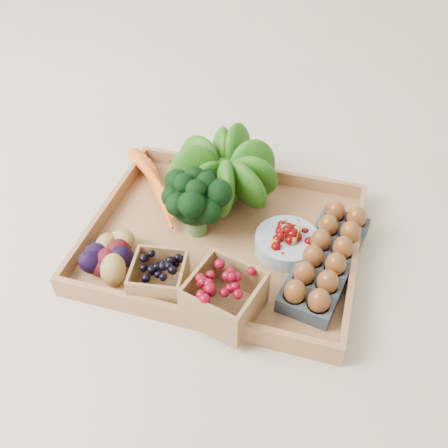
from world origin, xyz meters
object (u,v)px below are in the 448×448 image
(cherry_bowl, at_px, (287,243))
(egg_carton, at_px, (326,262))
(tray, at_px, (224,242))
(broccoli, at_px, (197,212))

(cherry_bowl, bearing_deg, egg_carton, -19.31)
(tray, distance_m, egg_carton, 0.22)
(tray, distance_m, broccoli, 0.09)
(broccoli, height_order, cherry_bowl, broccoli)
(tray, relative_size, cherry_bowl, 4.14)
(broccoli, xyz_separation_m, cherry_bowl, (0.19, 0.00, -0.04))
(tray, xyz_separation_m, cherry_bowl, (0.13, 0.01, 0.03))
(tray, height_order, egg_carton, egg_carton)
(cherry_bowl, relative_size, egg_carton, 0.46)
(tray, relative_size, egg_carton, 1.90)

